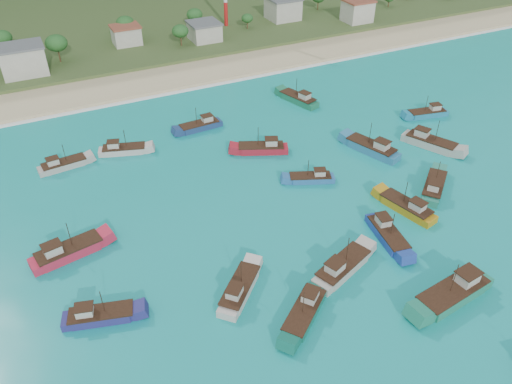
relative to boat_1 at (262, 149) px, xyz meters
name	(u,v)px	position (x,y,z in m)	size (l,w,h in m)	color
ground	(308,272)	(-9.30, -33.83, -0.71)	(600.00, 600.00, 0.00)	#0D9391
beach	(154,80)	(-9.30, 45.17, -0.71)	(400.00, 18.00, 1.20)	beige
land	(104,17)	(-9.30, 106.17, -0.71)	(400.00, 110.00, 2.40)	#385123
surf_line	(165,94)	(-9.30, 35.67, -0.71)	(400.00, 2.50, 0.08)	white
village	(156,33)	(-1.52, 67.40, 3.97)	(206.30, 27.37, 7.15)	beige
vegetation	(127,34)	(-9.75, 69.48, 4.38)	(274.37, 25.64, 8.62)	#235623
boat_1	(262,149)	(0.00, 0.00, 0.00)	(10.63, 6.95, 6.07)	#A41927
boat_3	(427,114)	(41.32, -2.56, -0.09)	(9.84, 4.64, 5.60)	teal
boat_5	(342,268)	(-4.74, -35.97, 0.08)	(11.45, 6.94, 6.50)	#ABA59A
boat_6	(304,313)	(-14.06, -40.81, -0.02)	(9.82, 8.51, 5.96)	#106351
boat_7	(372,149)	(20.10, -9.98, 0.14)	(7.06, 12.05, 6.84)	teal
boat_8	(100,316)	(-38.97, -29.22, -0.08)	(9.95, 5.24, 5.64)	navy
boat_9	(434,187)	(22.05, -25.98, 0.03)	(10.12, 9.06, 6.22)	#217964
boat_13	(298,99)	(18.32, 16.86, 0.04)	(6.06, 11.06, 6.27)	#186A48
boat_15	(200,126)	(-7.90, 14.74, -0.07)	(9.78, 3.36, 5.70)	navy
boat_16	(430,143)	(32.37, -13.42, 0.12)	(7.92, 11.70, 6.71)	#ABA59C
boat_17	(123,150)	(-25.63, 12.10, -0.09)	(9.89, 5.50, 5.60)	#C0B3AC
boat_18	(239,290)	(-20.23, -33.21, -0.03)	(9.25, 9.15, 5.94)	beige
boat_20	(453,293)	(6.26, -47.19, 0.25)	(13.00, 5.22, 7.47)	#1D7A5E
boat_23	(311,179)	(3.53, -13.46, -0.18)	(8.90, 5.66, 5.07)	#25609D
boat_26	(68,252)	(-40.75, -14.55, 0.09)	(11.53, 5.36, 6.56)	#BE213B
boat_27	(407,208)	(13.60, -28.58, 0.01)	(5.42, 10.78, 6.12)	#B58114
boat_28	(63,165)	(-37.50, 11.67, -0.11)	(9.47, 3.69, 5.45)	#A8A198
boat_29	(387,235)	(6.10, -32.86, -0.01)	(4.70, 10.53, 6.01)	#21409E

